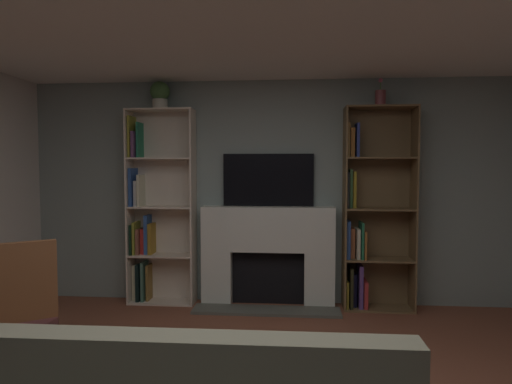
% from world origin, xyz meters
% --- Properties ---
extents(wall_back_accent, '(5.53, 0.06, 2.50)m').
position_xyz_m(wall_back_accent, '(0.00, 2.80, 1.25)').
color(wall_back_accent, gray).
rests_on(wall_back_accent, ground_plane).
extents(fireplace, '(1.57, 0.53, 1.10)m').
position_xyz_m(fireplace, '(0.00, 2.65, 0.58)').
color(fireplace, white).
rests_on(fireplace, ground_plane).
extents(tv, '(1.01, 0.06, 0.58)m').
position_xyz_m(tv, '(0.00, 2.74, 1.39)').
color(tv, black).
rests_on(tv, fireplace).
extents(bookshelf_left, '(0.74, 0.28, 2.18)m').
position_xyz_m(bookshelf_left, '(-1.29, 2.67, 1.02)').
color(bookshelf_left, beige).
rests_on(bookshelf_left, ground_plane).
extents(bookshelf_right, '(0.74, 0.32, 2.18)m').
position_xyz_m(bookshelf_right, '(1.10, 2.65, 0.98)').
color(bookshelf_right, brown).
rests_on(bookshelf_right, ground_plane).
extents(potted_plant, '(0.22, 0.22, 0.30)m').
position_xyz_m(potted_plant, '(-1.19, 2.62, 2.34)').
color(potted_plant, beige).
rests_on(potted_plant, bookshelf_left).
extents(vase_with_flowers, '(0.11, 0.11, 0.30)m').
position_xyz_m(vase_with_flowers, '(1.19, 2.62, 2.28)').
color(vase_with_flowers, brown).
rests_on(vase_with_flowers, bookshelf_right).
extents(armchair, '(0.81, 0.82, 1.03)m').
position_xyz_m(armchair, '(-1.72, 0.72, 0.51)').
color(armchair, brown).
rests_on(armchair, ground_plane).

